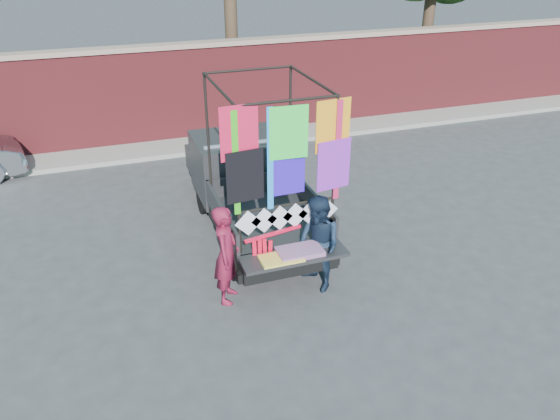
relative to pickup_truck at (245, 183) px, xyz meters
name	(u,v)px	position (x,y,z in m)	size (l,w,h in m)	color
ground	(301,264)	(0.45, -1.95, -0.79)	(90.00, 90.00, 0.00)	#38383A
brick_wall	(209,90)	(0.45, 5.05, 0.54)	(30.00, 0.45, 2.61)	maroon
curb	(217,142)	(0.45, 4.35, -0.73)	(30.00, 1.20, 0.12)	gray
pickup_truck	(245,183)	(0.00, 0.00, 0.00)	(1.98, 4.98, 3.14)	black
woman	(227,255)	(-1.00, -2.49, 0.03)	(0.59, 0.39, 1.63)	maroon
man	(318,244)	(0.45, -2.65, 0.02)	(0.78, 0.61, 1.61)	#162438
streamer_bundle	(267,246)	(-0.38, -2.58, 0.11)	(0.97, 0.24, 0.67)	red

